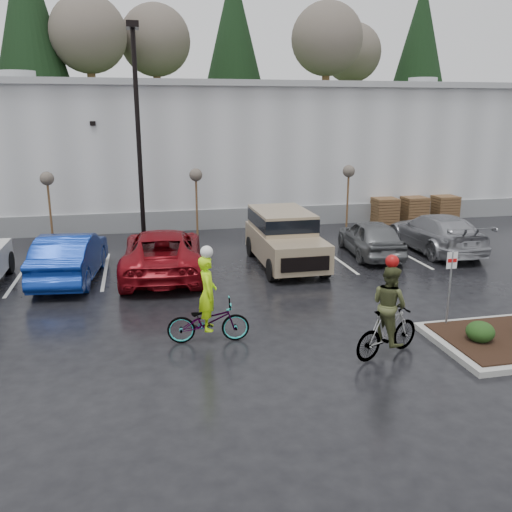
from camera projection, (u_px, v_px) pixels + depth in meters
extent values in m
plane|color=black|center=(314.00, 345.00, 13.73)|extent=(120.00, 120.00, 0.00)
cube|color=silver|center=(204.00, 148.00, 33.58)|extent=(60.00, 15.00, 7.00)
cube|color=slate|center=(224.00, 219.00, 27.23)|extent=(60.00, 0.12, 1.00)
cube|color=#999B9E|center=(202.00, 89.00, 32.66)|extent=(60.50, 15.50, 0.30)
cube|color=#23421B|center=(176.00, 139.00, 55.40)|extent=(80.00, 25.00, 6.00)
cylinder|color=black|center=(139.00, 141.00, 23.06)|extent=(0.20, 0.20, 9.00)
cube|color=black|center=(132.00, 25.00, 21.86)|extent=(0.50, 1.00, 0.25)
cylinder|color=#533221|center=(50.00, 212.00, 23.97)|extent=(0.10, 0.10, 2.80)
sphere|color=#534B42|center=(47.00, 179.00, 23.58)|extent=(0.60, 0.60, 0.60)
cylinder|color=#533221|center=(197.00, 207.00, 25.32)|extent=(0.10, 0.10, 2.80)
sphere|color=#534B42|center=(196.00, 175.00, 24.93)|extent=(0.60, 0.60, 0.60)
cylinder|color=#533221|center=(347.00, 201.00, 26.88)|extent=(0.10, 0.10, 2.80)
sphere|color=#534B42|center=(349.00, 171.00, 26.49)|extent=(0.60, 0.60, 0.60)
cube|color=#533221|center=(384.00, 210.00, 28.53)|extent=(1.20, 1.20, 1.35)
cube|color=#533221|center=(414.00, 209.00, 28.88)|extent=(1.20, 1.20, 1.35)
cube|color=#533221|center=(444.00, 208.00, 29.26)|extent=(1.20, 1.20, 1.35)
ellipsoid|color=#1C3713|center=(480.00, 332.00, 13.51)|extent=(0.70, 0.70, 0.52)
cylinder|color=gray|center=(449.00, 291.00, 14.43)|extent=(0.05, 0.05, 2.20)
cube|color=white|center=(452.00, 260.00, 14.21)|extent=(0.30, 0.02, 0.45)
cube|color=red|center=(452.00, 261.00, 14.20)|extent=(0.26, 0.02, 0.10)
imported|color=navy|center=(70.00, 256.00, 18.89)|extent=(2.32, 5.27, 1.68)
imported|color=maroon|center=(163.00, 252.00, 19.49)|extent=(3.18, 6.18, 1.67)
imported|color=slate|center=(370.00, 237.00, 22.08)|extent=(2.22, 4.60, 1.51)
imported|color=#96979D|center=(436.00, 233.00, 22.79)|extent=(2.30, 5.51, 1.59)
imported|color=#3F3F44|center=(208.00, 321.00, 13.82)|extent=(2.15, 0.91, 1.10)
imported|color=#B7FE0E|center=(208.00, 293.00, 13.62)|extent=(0.52, 0.74, 1.92)
sphere|color=silver|center=(207.00, 252.00, 13.34)|extent=(0.32, 0.32, 0.32)
imported|color=#3F3F44|center=(387.00, 332.00, 13.01)|extent=(2.02, 1.24, 1.22)
imported|color=#404524|center=(389.00, 304.00, 12.83)|extent=(0.82, 1.05, 1.91)
sphere|color=#990C0C|center=(392.00, 261.00, 12.56)|extent=(0.32, 0.32, 0.32)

